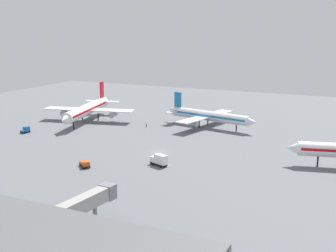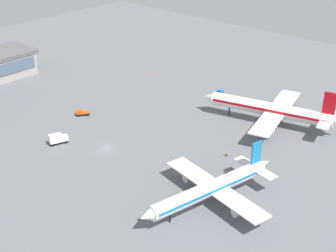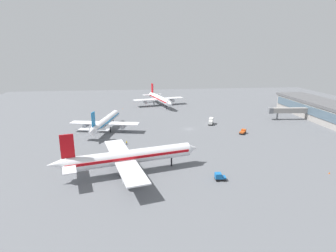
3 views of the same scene
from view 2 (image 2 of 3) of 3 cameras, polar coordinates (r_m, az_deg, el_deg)
The scene contains 8 objects.
ground at distance 147.68m, azimuth -7.27°, elevation -2.63°, with size 288.00×288.00×0.00m, color slate.
airplane_at_gate at distance 120.82m, azimuth 5.03°, elevation -7.19°, with size 40.65×33.07×12.48m.
airplane_distant at distance 162.50m, azimuth 11.97°, elevation 1.88°, with size 38.38×47.07×14.50m.
pushback_tractor at distance 169.59m, azimuth -9.94°, elevation 1.54°, with size 4.62×4.23×1.90m.
baggage_tug at distance 183.81m, azimuth 6.00°, elevation 3.88°, with size 2.38×3.31×2.30m.
catering_truck at distance 152.19m, azimuth -12.68°, elevation -1.45°, with size 5.91×3.78×3.30m.
ground_crew_worker at distance 143.22m, azimuth 6.83°, elevation -3.20°, with size 0.53×0.53×1.67m.
safety_cone_mid_apron at distance 204.94m, azimuth -2.21°, elevation 6.18°, with size 0.44×0.44×0.60m, color #EA590C.
Camera 2 is at (83.79, 98.53, 71.28)m, focal length 52.52 mm.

